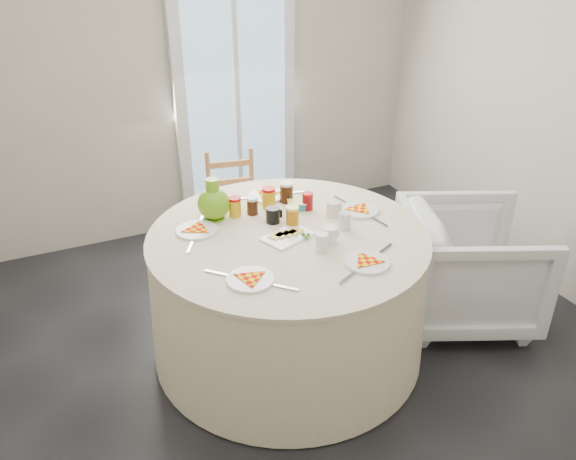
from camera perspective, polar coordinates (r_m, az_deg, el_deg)
name	(u,v)px	position (r m, az deg, el deg)	size (l,w,h in m)	color
floor	(294,366)	(3.37, 0.62, -13.67)	(4.00, 4.00, 0.00)	black
wall_back	(183,71)	(4.50, -10.66, 15.55)	(4.00, 0.02, 2.60)	#BCB5A3
glass_door	(236,100)	(4.62, -5.32, 13.04)	(1.00, 0.08, 2.10)	silver
table	(288,294)	(3.28, 0.00, -6.55)	(1.59, 1.59, 0.81)	beige
wooden_chair	(235,204)	(4.14, -5.43, 2.63)	(0.38, 0.36, 0.84)	#B7753C
armchair	(468,264)	(3.72, 17.85, -3.29)	(0.80, 0.75, 0.82)	silver
place_settings	(288,235)	(3.08, 0.00, -0.49)	(1.24, 1.24, 0.02)	silver
jar_cluster	(270,206)	(3.28, -1.82, 2.42)	(0.48, 0.24, 0.14)	#915919
butter_tub	(298,208)	(3.35, 1.01, 2.29)	(0.12, 0.09, 0.05)	#16768C
green_pitcher	(214,204)	(3.22, -7.56, 2.64)	(0.19, 0.19, 0.24)	#5E9B12
cheese_platter	(288,238)	(3.04, -0.05, -0.87)	(0.27, 0.17, 0.03)	white
mugs_glasses	(311,220)	(3.15, 2.33, 1.03)	(0.60, 0.60, 0.11)	#A99E9B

